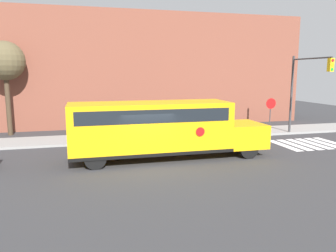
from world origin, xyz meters
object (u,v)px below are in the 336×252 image
at_px(school_bus, 160,127).
at_px(stop_sign, 271,110).
at_px(tree_near_sidewalk, 5,62).
at_px(traffic_light, 304,83).

relative_size(school_bus, stop_sign, 3.92).
bearing_deg(tree_near_sidewalk, school_bus, -45.33).
xyz_separation_m(stop_sign, tree_near_sidewalk, (-18.20, 4.09, 3.41)).
xyz_separation_m(stop_sign, traffic_light, (1.34, -1.70, 1.98)).
relative_size(school_bus, tree_near_sidewalk, 1.54).
bearing_deg(school_bus, stop_sign, 27.42).
distance_m(school_bus, stop_sign, 10.54).
height_order(school_bus, stop_sign, school_bus).
distance_m(school_bus, traffic_light, 11.33).
distance_m(school_bus, tree_near_sidewalk, 13.05).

